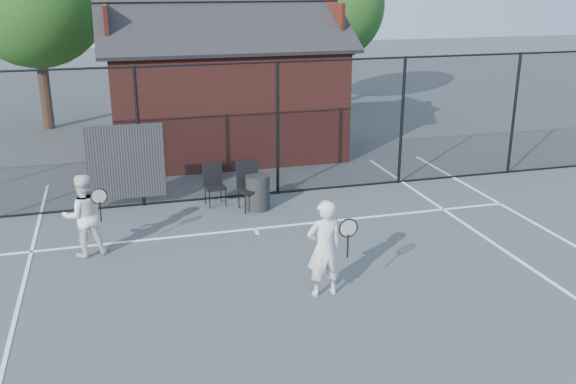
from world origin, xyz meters
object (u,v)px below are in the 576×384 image
object	(u,v)px
clubhouse	(223,95)
chair_left	(251,187)
player_back	(84,215)
player_front	(325,248)
waste_bin	(258,193)
chair_right	(215,186)

from	to	relation	value
clubhouse	chair_left	size ratio (longest dim) A/B	6.48
player_back	player_front	bearing A→B (deg)	-35.71
clubhouse	waste_bin	distance (m)	5.06
player_front	chair_right	bearing A→B (deg)	101.54
clubhouse	player_back	bearing A→B (deg)	-119.62
chair_right	chair_left	bearing A→B (deg)	-43.17
chair_left	waste_bin	xyz separation A→B (m)	(0.15, 0.00, -0.13)
player_front	chair_left	distance (m)	4.07
player_front	chair_left	bearing A→B (deg)	93.60
player_front	waste_bin	world-z (taller)	player_front
player_back	chair_left	xyz separation A→B (m)	(3.31, 1.49, -0.24)
player_back	clubhouse	bearing A→B (deg)	60.38
player_back	chair_left	world-z (taller)	player_back
clubhouse	player_back	xyz separation A→B (m)	(-3.63, -6.39, -0.86)
chair_left	player_back	bearing A→B (deg)	-163.50
chair_right	player_front	bearing A→B (deg)	-85.07
chair_left	waste_bin	bearing A→B (deg)	-7.76
clubhouse	chair_right	world-z (taller)	clubhouse
player_back	chair_right	xyz separation A→B (m)	(2.63, 1.99, -0.30)
chair_left	waste_bin	world-z (taller)	chair_left
chair_right	waste_bin	size ratio (longest dim) A/B	1.20
waste_bin	player_front	bearing A→B (deg)	-88.52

